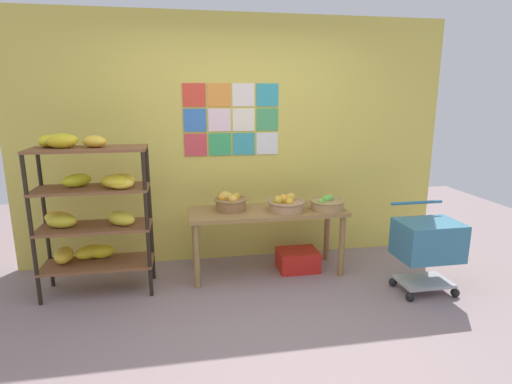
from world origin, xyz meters
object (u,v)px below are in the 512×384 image
Objects in this scene: fruit_basket_right at (327,204)px; fruit_basket_back_right at (286,204)px; display_table at (267,218)px; fruit_basket_back_left at (230,202)px; banana_shelf_unit at (89,204)px; shopping_cart at (427,243)px; produce_crate_under_table at (298,260)px.

fruit_basket_right is 0.95× the size of fruit_basket_back_right.
fruit_basket_back_left is (-0.37, 0.05, 0.17)m from display_table.
banana_shelf_unit reaches higher than display_table.
fruit_basket_back_right is at bearing 147.87° from shopping_cart.
fruit_basket_right is 0.42m from fruit_basket_back_right.
fruit_basket_back_right reaches higher than produce_crate_under_table.
fruit_basket_right reaches higher than produce_crate_under_table.
fruit_basket_back_right is 0.56m from fruit_basket_back_left.
banana_shelf_unit is 2.13m from produce_crate_under_table.
banana_shelf_unit is at bearing 164.47° from shopping_cart.
produce_crate_under_table is (0.70, -0.04, -0.65)m from fruit_basket_back_left.
display_table is 1.53m from shopping_cart.
banana_shelf_unit reaches higher than fruit_basket_right.
fruit_basket_back_left is at bearing 171.61° from fruit_basket_right.
fruit_basket_right is 0.84× the size of produce_crate_under_table.
display_table is at bearing -7.36° from fruit_basket_back_left.
fruit_basket_back_right is 0.67m from produce_crate_under_table.
shopping_cart is (1.36, -0.69, -0.11)m from display_table.
fruit_basket_back_right is at bearing -23.55° from display_table.
display_table is at bearing 170.98° from fruit_basket_right.
shopping_cart is at bearing -26.77° from display_table.
banana_shelf_unit reaches higher than fruit_basket_back_left.
fruit_basket_back_right is at bearing 177.60° from fruit_basket_right.
banana_shelf_unit is at bearing -179.39° from fruit_basket_right.
produce_crate_under_table is 0.51× the size of shopping_cart.
fruit_basket_right is 0.43× the size of shopping_cart.
shopping_cart is (1.73, -0.73, -0.28)m from fruit_basket_back_left.
display_table is 4.48× the size of fruit_basket_right.
banana_shelf_unit is 1.69m from display_table.
fruit_basket_back_left is (1.30, 0.17, -0.09)m from banana_shelf_unit.
banana_shelf_unit is 4.20× the size of fruit_basket_right.
banana_shelf_unit is at bearing -178.71° from fruit_basket_back_right.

